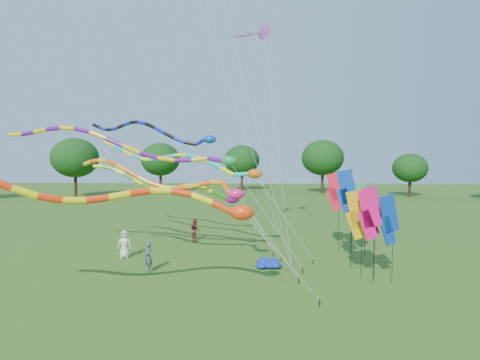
# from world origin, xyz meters

# --- Properties ---
(ground) EXTENTS (160.00, 160.00, 0.00)m
(ground) POSITION_xyz_m (0.00, 0.00, 0.00)
(ground) COLOR #2D5717
(ground) RESTS_ON ground
(tree_ring) EXTENTS (117.44, 116.10, 9.64)m
(tree_ring) POSITION_xyz_m (1.96, 1.66, 5.42)
(tree_ring) COLOR #382314
(tree_ring) RESTS_ON ground
(tube_kite_red) EXTENTS (13.68, 3.67, 6.64)m
(tube_kite_red) POSITION_xyz_m (-3.85, -2.65, 4.54)
(tube_kite_red) COLOR black
(tube_kite_red) RESTS_ON ground
(tube_kite_orange) EXTENTS (12.13, 4.33, 6.47)m
(tube_kite_orange) POSITION_xyz_m (-3.68, 4.12, 4.73)
(tube_kite_orange) COLOR black
(tube_kite_orange) RESTS_ON ground
(tube_kite_purple) EXTENTS (16.22, 1.71, 8.36)m
(tube_kite_purple) POSITION_xyz_m (-5.70, 4.14, 6.53)
(tube_kite_purple) COLOR black
(tube_kite_purple) RESTS_ON ground
(tube_kite_blue) EXTENTS (13.22, 5.55, 9.14)m
(tube_kite_blue) POSITION_xyz_m (-5.97, 9.81, 7.68)
(tube_kite_blue) COLOR black
(tube_kite_blue) RESTS_ON ground
(tube_kite_cyan) EXTENTS (14.03, 6.17, 7.78)m
(tube_kite_cyan) POSITION_xyz_m (-3.71, 8.33, 5.73)
(tube_kite_cyan) COLOR black
(tube_kite_cyan) RESTS_ON ground
(tube_kite_green) EXTENTS (12.43, 3.94, 6.11)m
(tube_kite_green) POSITION_xyz_m (-4.39, 7.97, 4.13)
(tube_kite_green) COLOR black
(tube_kite_green) RESTS_ON ground
(delta_kite_high_c) EXTENTS (3.77, 8.24, 16.40)m
(delta_kite_high_c) POSITION_xyz_m (0.99, 11.39, 14.84)
(delta_kite_high_c) COLOR black
(delta_kite_high_c) RESTS_ON ground
(banner_pole_blue_b) EXTENTS (1.10, 0.52, 4.28)m
(banner_pole_blue_b) POSITION_xyz_m (6.97, 2.20, 3.02)
(banner_pole_blue_b) COLOR black
(banner_pole_blue_b) RESTS_ON ground
(banner_pole_blue_a) EXTENTS (1.13, 0.44, 5.39)m
(banner_pole_blue_a) POSITION_xyz_m (5.48, 4.63, 4.12)
(banner_pole_blue_a) COLOR black
(banner_pole_blue_a) RESTS_ON ground
(banner_pole_magenta_a) EXTENTS (1.16, 0.16, 4.56)m
(banner_pole_magenta_a) POSITION_xyz_m (5.99, 2.03, 3.30)
(banner_pole_magenta_a) COLOR black
(banner_pole_magenta_a) RESTS_ON ground
(banner_pole_orange) EXTENTS (1.13, 0.41, 4.43)m
(banner_pole_orange) POSITION_xyz_m (5.62, 2.85, 3.17)
(banner_pole_orange) COLOR black
(banner_pole_orange) RESTS_ON ground
(banner_pole_magenta_b) EXTENTS (1.16, 0.09, 4.62)m
(banner_pole_magenta_b) POSITION_xyz_m (6.27, 2.86, 3.35)
(banner_pole_magenta_b) COLOR black
(banner_pole_magenta_b) RESTS_ON ground
(banner_pole_red) EXTENTS (1.13, 0.44, 5.09)m
(banner_pole_red) POSITION_xyz_m (5.61, 8.78, 3.82)
(banner_pole_red) COLOR black
(banner_pole_red) RESTS_ON ground
(banner_pole_violet) EXTENTS (1.13, 0.42, 4.90)m
(banner_pole_violet) POSITION_xyz_m (6.42, 8.58, 3.64)
(banner_pole_violet) COLOR black
(banner_pole_violet) RESTS_ON ground
(banner_pole_green) EXTENTS (1.16, 0.17, 4.46)m
(banner_pole_green) POSITION_xyz_m (6.94, 7.38, 3.20)
(banner_pole_green) COLOR black
(banner_pole_green) RESTS_ON ground
(blue_nylon_heap) EXTENTS (1.31, 1.62, 0.46)m
(blue_nylon_heap) POSITION_xyz_m (1.36, 4.66, 0.21)
(blue_nylon_heap) COLOR #0D2DB0
(blue_nylon_heap) RESTS_ON ground
(person_a) EXTENTS (0.88, 0.64, 1.66)m
(person_a) POSITION_xyz_m (-7.28, 6.20, 0.83)
(person_a) COLOR beige
(person_a) RESTS_ON ground
(person_b) EXTENTS (0.62, 0.70, 1.60)m
(person_b) POSITION_xyz_m (-4.99, 3.26, 0.80)
(person_b) COLOR #44485F
(person_b) RESTS_ON ground
(person_c) EXTENTS (0.94, 0.97, 1.58)m
(person_c) POSITION_xyz_m (-3.90, 11.40, 0.79)
(person_c) COLOR maroon
(person_c) RESTS_ON ground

